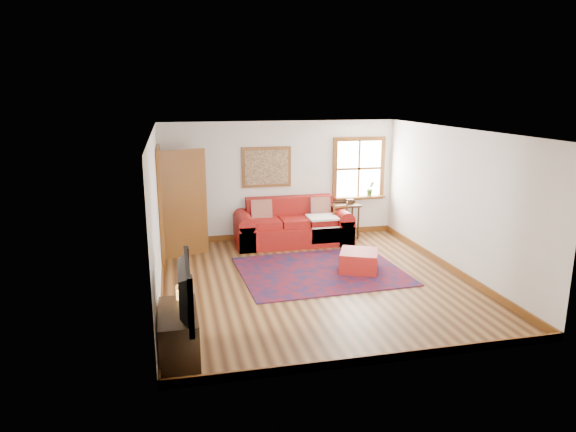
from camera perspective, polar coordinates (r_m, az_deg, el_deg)
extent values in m
plane|color=#432612|center=(8.66, 2.97, -7.26)|extent=(5.50, 5.50, 0.00)
cube|color=silver|center=(10.92, -0.87, 3.97)|extent=(5.00, 0.04, 2.50)
cube|color=silver|center=(5.80, 10.54, -5.10)|extent=(5.00, 0.04, 2.50)
cube|color=silver|center=(8.00, -14.42, -0.08)|extent=(0.04, 5.50, 2.50)
cube|color=silver|center=(9.29, 18.09, 1.55)|extent=(0.04, 5.50, 2.50)
cube|color=white|center=(8.11, 3.19, 9.47)|extent=(5.00, 5.50, 0.04)
cube|color=brown|center=(11.17, -0.83, -2.07)|extent=(5.00, 0.03, 0.12)
cube|color=brown|center=(8.35, -13.83, -8.03)|extent=(0.03, 5.50, 0.12)
cube|color=brown|center=(9.59, 17.49, -5.42)|extent=(0.03, 5.50, 0.12)
cube|color=white|center=(11.36, 7.85, 5.25)|extent=(1.00, 0.02, 1.20)
cube|color=brown|center=(11.27, 7.98, 8.48)|extent=(1.18, 0.06, 0.09)
cube|color=brown|center=(11.46, 7.77, 2.04)|extent=(1.18, 0.06, 0.09)
cube|color=brown|center=(11.17, 5.24, 5.17)|extent=(0.09, 0.06, 1.20)
cube|color=brown|center=(11.55, 10.42, 5.29)|extent=(0.09, 0.06, 1.20)
cube|color=brown|center=(11.35, 7.87, 5.23)|extent=(1.00, 0.04, 0.05)
cube|color=brown|center=(11.39, 7.90, 2.10)|extent=(1.15, 0.20, 0.04)
imported|color=#3C6824|center=(11.42, 9.14, 3.03)|extent=(0.18, 0.15, 0.33)
cube|color=black|center=(9.61, -14.08, 0.84)|extent=(0.02, 0.90, 2.05)
cube|color=brown|center=(9.12, -13.94, 0.17)|extent=(0.06, 0.09, 2.05)
cube|color=brown|center=(10.09, -13.87, 1.45)|extent=(0.06, 0.09, 2.05)
cube|color=brown|center=(9.43, -14.28, 7.19)|extent=(0.06, 1.08, 0.09)
cube|color=brown|center=(9.89, -11.44, 1.35)|extent=(0.86, 0.35, 2.05)
cube|color=silver|center=(9.87, -11.47, 1.93)|extent=(0.56, 0.22, 1.33)
cube|color=brown|center=(10.79, -2.41, 5.45)|extent=(1.05, 0.04, 0.85)
cube|color=tan|center=(10.76, -2.38, 5.43)|extent=(0.92, 0.03, 0.72)
cube|color=#600D16|center=(9.11, 3.67, -6.12)|extent=(2.89, 2.36, 0.02)
cube|color=maroon|center=(10.68, 0.57, -1.98)|extent=(2.38, 0.98, 0.41)
cube|color=maroon|center=(10.91, 0.14, 0.86)|extent=(1.85, 0.27, 0.52)
cube|color=maroon|center=(10.49, -4.88, -2.04)|extent=(0.33, 0.98, 0.52)
cube|color=maroon|center=(10.95, 5.79, -1.39)|extent=(0.33, 0.98, 0.52)
cube|color=gold|center=(10.62, -2.97, 0.66)|extent=(0.43, 0.21, 0.45)
cube|color=gold|center=(10.90, 3.58, 0.99)|extent=(0.43, 0.21, 0.45)
cube|color=silver|center=(10.56, 3.83, -0.14)|extent=(0.60, 0.54, 0.04)
cube|color=maroon|center=(9.14, 7.89, -5.01)|extent=(0.85, 0.85, 0.37)
cube|color=#311F10|center=(11.07, 6.27, 1.23)|extent=(0.62, 0.46, 0.04)
cylinder|color=#311F10|center=(10.90, 5.26, -0.95)|extent=(0.04, 0.04, 0.70)
cylinder|color=#311F10|center=(11.07, 7.81, -0.79)|extent=(0.04, 0.04, 0.70)
cylinder|color=#311F10|center=(11.25, 4.66, -0.47)|extent=(0.04, 0.04, 0.70)
cylinder|color=#311F10|center=(11.42, 7.14, -0.32)|extent=(0.04, 0.04, 0.70)
cube|color=tan|center=(10.73, 6.28, -0.85)|extent=(0.47, 0.46, 0.04)
cylinder|color=brown|center=(10.57, 6.00, -2.29)|extent=(0.04, 0.04, 0.40)
cylinder|color=brown|center=(10.75, 7.44, -2.05)|extent=(0.04, 0.04, 0.40)
cylinder|color=brown|center=(10.76, 5.10, -0.78)|extent=(0.04, 0.04, 0.83)
cylinder|color=brown|center=(10.94, 6.53, -0.57)|extent=(0.04, 0.04, 0.83)
cube|color=brown|center=(10.79, 5.85, 0.50)|extent=(0.32, 0.12, 0.25)
cube|color=#311F10|center=(6.43, -12.05, -12.60)|extent=(0.46, 1.02, 0.56)
imported|color=black|center=(6.03, -12.12, -8.00)|extent=(0.15, 1.18, 0.68)
cylinder|color=silver|center=(6.62, -11.84, -8.31)|extent=(0.12, 0.12, 0.18)
cylinder|color=#FFA53F|center=(6.63, -11.82, -8.55)|extent=(0.07, 0.07, 0.12)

